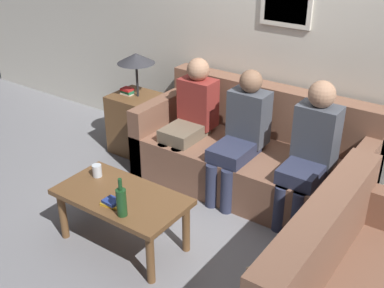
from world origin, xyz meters
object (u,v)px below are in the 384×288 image
object	(u,v)px
coffee_table	(122,202)
drinking_glass	(97,171)
couch_main	(253,155)
wine_bottle	(121,202)
person_left	(191,115)
person_right	(310,149)
person_middle	(241,132)

from	to	relation	value
coffee_table	drinking_glass	bearing A→B (deg)	164.79
couch_main	wine_bottle	xyz separation A→B (m)	(-0.20, -1.54, 0.26)
coffee_table	person_left	xyz separation A→B (m)	(-0.22, 1.21, 0.22)
person_right	wine_bottle	bearing A→B (deg)	-120.73
couch_main	coffee_table	xyz separation A→B (m)	(-0.38, -1.35, 0.08)
coffee_table	person_right	distance (m)	1.54
wine_bottle	drinking_glass	world-z (taller)	wine_bottle
drinking_glass	coffee_table	bearing A→B (deg)	-15.21
couch_main	coffee_table	world-z (taller)	couch_main
person_left	person_middle	bearing A→B (deg)	-4.53
couch_main	person_right	bearing A→B (deg)	-17.46
couch_main	person_right	xyz separation A→B (m)	(0.60, -0.19, 0.33)
coffee_table	person_left	distance (m)	1.25
person_left	person_middle	world-z (taller)	person_middle
person_right	drinking_glass	bearing A→B (deg)	-140.95
wine_bottle	person_left	bearing A→B (deg)	106.05
drinking_glass	person_middle	bearing A→B (deg)	57.43
person_left	coffee_table	bearing A→B (deg)	-79.75
couch_main	person_left	bearing A→B (deg)	-166.82
drinking_glass	person_left	world-z (taller)	person_left
drinking_glass	person_left	xyz separation A→B (m)	(0.12, 1.12, 0.11)
drinking_glass	person_left	distance (m)	1.13
wine_bottle	couch_main	bearing A→B (deg)	82.54
couch_main	person_middle	bearing A→B (deg)	-100.44
coffee_table	drinking_glass	distance (m)	0.37
drinking_glass	wine_bottle	bearing A→B (deg)	-28.07
wine_bottle	drinking_glass	distance (m)	0.59
wine_bottle	person_left	xyz separation A→B (m)	(-0.40, 1.40, 0.05)
wine_bottle	person_left	world-z (taller)	person_left
drinking_glass	person_right	bearing A→B (deg)	39.05
couch_main	person_right	distance (m)	0.71
person_middle	person_right	world-z (taller)	person_right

